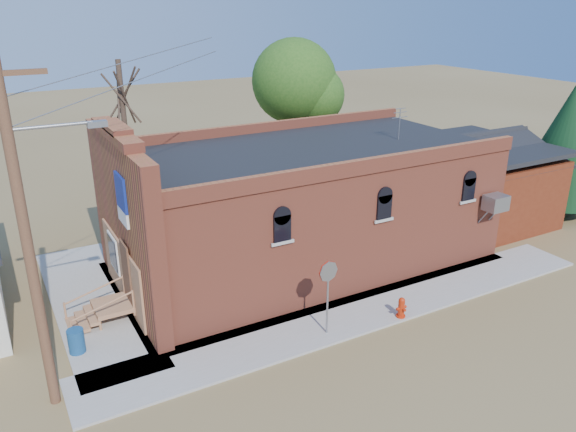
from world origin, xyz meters
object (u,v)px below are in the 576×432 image
fire_hydrant (401,307)px  trash_barrel (76,341)px  stop_sign (328,278)px  brick_bar (298,206)px  utility_pole (28,233)px

fire_hydrant → trash_barrel: (-9.67, 3.13, 0.02)m
trash_barrel → stop_sign: bearing=-21.2°
brick_bar → stop_sign: size_ratio=6.63×
fire_hydrant → stop_sign: (-2.65, 0.40, 1.55)m
brick_bar → utility_pole: (-9.79, -4.29, 2.43)m
stop_sign → trash_barrel: size_ratio=3.33×
utility_pole → fire_hydrant: utility_pole is taller
fire_hydrant → trash_barrel: bearing=158.9°
brick_bar → trash_barrel: (-8.94, -2.37, -1.89)m
brick_bar → utility_pole: size_ratio=1.82×
utility_pole → trash_barrel: 4.80m
utility_pole → stop_sign: (7.87, -0.80, -2.79)m
brick_bar → trash_barrel: 9.44m
utility_pole → fire_hydrant: size_ratio=12.72×
brick_bar → fire_hydrant: brick_bar is taller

